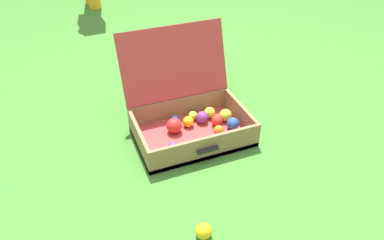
% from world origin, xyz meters
% --- Properties ---
extents(ground_plane, '(16.00, 16.00, 0.00)m').
position_xyz_m(ground_plane, '(0.00, 0.00, 0.00)').
color(ground_plane, '#3D7A2D').
extents(open_suitcase, '(0.59, 0.56, 0.52)m').
position_xyz_m(open_suitcase, '(-0.08, 0.11, 0.11)').
color(open_suitcase, '#B23838').
rests_on(open_suitcase, ground).
extents(stray_ball_on_grass, '(0.07, 0.07, 0.07)m').
position_xyz_m(stray_ball_on_grass, '(-0.28, -0.56, 0.03)').
color(stray_ball_on_grass, yellow).
rests_on(stray_ball_on_grass, ground).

